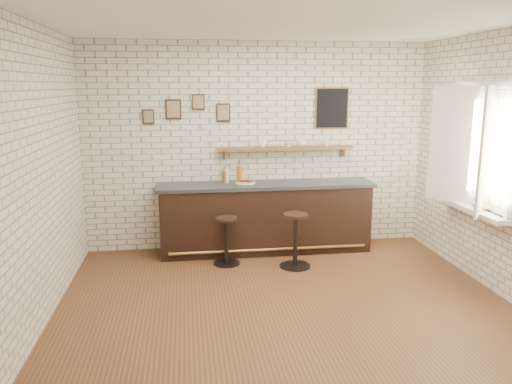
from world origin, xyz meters
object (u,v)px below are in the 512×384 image
sandwich_plate (246,183)px  shelf_cup_d (327,143)px  bitters_bottle_brown (224,176)px  bitters_bottle_white (227,176)px  bar_stool_right (295,239)px  book_upper (475,206)px  ciabatta_sandwich (246,180)px  shelf_cup_a (262,144)px  bar_counter (266,217)px  bar_stool_left (226,239)px  shelf_cup_b (289,144)px  shelf_cup_c (301,143)px  book_lower (475,208)px  bitters_bottle_amber (239,174)px  condiment_bottle_yellow (243,176)px

sandwich_plate → shelf_cup_d: bearing=7.8°
sandwich_plate → bitters_bottle_brown: 0.32m
bitters_bottle_white → shelf_cup_d: 1.55m
bar_stool_right → book_upper: book_upper is taller
ciabatta_sandwich → shelf_cup_a: bearing=33.1°
bar_counter → bar_stool_left: 0.79m
bar_counter → shelf_cup_b: shelf_cup_b is taller
bar_stool_left → bitters_bottle_white: bearing=83.9°
bar_stool_right → shelf_cup_b: (0.09, 0.92, 1.15)m
bitters_bottle_brown → bar_stool_left: size_ratio=0.34×
shelf_cup_a → shelf_cup_d: (0.96, 0.00, -0.01)m
bar_counter → shelf_cup_c: shelf_cup_c is taller
book_lower → shelf_cup_c: bearing=147.7°
bitters_bottle_brown → bitters_bottle_white: 0.04m
bar_counter → book_lower: bearing=-33.2°
shelf_cup_c → book_upper: shelf_cup_c is taller
sandwich_plate → shelf_cup_a: size_ratio=2.17×
bitters_bottle_brown → bar_stool_right: size_ratio=0.30×
bitters_bottle_amber → bar_stool_right: (0.65, -0.84, -0.74)m
bar_stool_right → shelf_cup_a: 1.51m
sandwich_plate → shelf_cup_c: 1.01m
bar_counter → condiment_bottle_yellow: size_ratio=14.99×
bar_stool_left → shelf_cup_c: shelf_cup_c is taller
ciabatta_sandwich → bar_stool_left: size_ratio=0.31×
bitters_bottle_amber → shelf_cup_b: shelf_cup_b is taller
bitters_bottle_amber → bar_stool_left: size_ratio=0.47×
bitters_bottle_amber → bar_stool_right: 1.30m
ciabatta_sandwich → book_lower: 3.01m
book_lower → shelf_cup_b: bearing=150.6°
bitters_bottle_amber → bar_stool_right: bitters_bottle_amber is taller
bitters_bottle_brown → book_upper: (2.89, -1.64, -0.14)m
shelf_cup_c → book_lower: 2.52m
bar_stool_right → shelf_cup_c: 1.50m
bar_stool_right → bitters_bottle_amber: bearing=127.7°
bitters_bottle_brown → bar_stool_right: (0.87, -0.84, -0.71)m
sandwich_plate → shelf_cup_b: 0.86m
bitters_bottle_amber → shelf_cup_a: 0.55m
bitters_bottle_white → bar_stool_right: bitters_bottle_white is taller
shelf_cup_d → sandwich_plate: bearing=-159.6°
bitters_bottle_white → bar_stool_left: (-0.06, -0.60, -0.76)m
condiment_bottle_yellow → bar_stool_right: condiment_bottle_yellow is taller
bitters_bottle_brown → bitters_bottle_white: (0.04, 0.00, 0.01)m
condiment_bottle_yellow → shelf_cup_b: bearing=6.3°
bitters_bottle_brown → book_lower: 3.32m
shelf_cup_b → book_lower: size_ratio=0.40×
shelf_cup_c → ciabatta_sandwich: bearing=125.6°
bar_stool_left → shelf_cup_b: 1.69m
bar_counter → book_lower: 2.79m
bar_counter → bitters_bottle_white: size_ratio=12.39×
bar_counter → book_upper: size_ratio=15.65×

